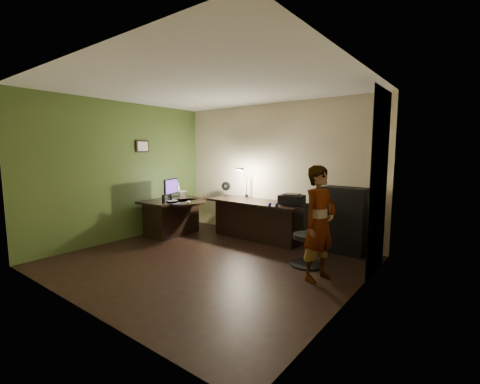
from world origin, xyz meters
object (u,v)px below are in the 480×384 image
Objects in this scene: cabinet at (344,220)px; monitor at (171,193)px; office_chair at (308,236)px; desk_right at (256,220)px; person at (319,223)px; desk_left at (173,217)px.

monitor is at bearing -158.52° from cabinet.
office_chair is (-0.21, -0.99, -0.11)m from cabinet.
monitor is 0.54× the size of office_chair.
person reaches higher than desk_right.
person is at bearing -42.06° from office_chair.
cabinet is (3.28, 0.98, 0.20)m from desk_left.
office_chair is 0.59× the size of person.
monitor is (0.06, -0.10, 0.53)m from desk_left.
person is (0.14, -1.39, 0.21)m from cabinet.
desk_left is 3.07m from office_chair.
person reaches higher than desk_left.
desk_left is at bearing 98.23° from person.
desk_left is 0.63× the size of desk_right.
desk_right is 4.16× the size of monitor.
desk_right is 1.71m from cabinet.
person is (3.36, -0.31, -0.13)m from monitor.
desk_right is 1.84m from monitor.
desk_right is at bearing 72.58° from person.
office_chair is at bearing -25.21° from desk_right.
desk_right is 1.81× the size of cabinet.
cabinet is 3.41m from monitor.
desk_right is 2.20m from person.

